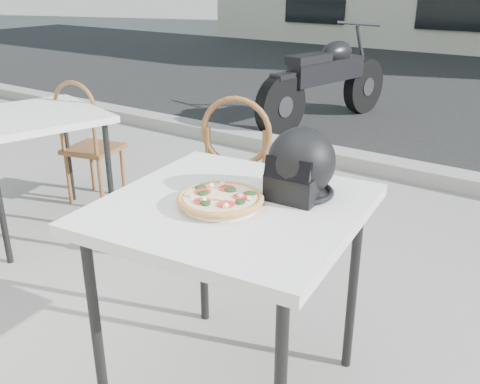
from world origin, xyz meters
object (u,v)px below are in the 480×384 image
Objects in this scene: cafe_table_side at (30,125)px; motorcycle at (327,82)px; helmet at (300,166)px; cafe_chair_side at (86,136)px; pizza at (220,199)px; plate at (220,204)px; cafe_chair_main at (241,174)px; cafe_table_main at (232,222)px.

motorcycle reaches higher than cafe_table_side.
helmet reaches higher than cafe_chair_side.
pizza is 0.32m from helmet.
plate is 1.08× the size of helmet.
cafe_table_side is (-1.94, 0.57, -0.15)m from pizza.
cafe_table_side is (-1.38, -0.35, 0.15)m from cafe_chair_main.
cafe_chair_main is 1.00× the size of cafe_table_side.
plate is at bearing -129.00° from helmet.
helmet is at bearing 50.97° from cafe_table_main.
cafe_chair_side is (-2.03, 1.00, -0.25)m from cafe_table_main.
helmet is at bearing 54.82° from plate.
cafe_table_main is 0.10m from plate.
helmet is 0.29× the size of cafe_chair_side.
cafe_chair_main is at bearing 14.28° from cafe_table_side.
cafe_chair_side is at bearing 152.50° from pizza.
cafe_chair_main is at bearing 161.88° from cafe_chair_side.
motorcycle is (-1.80, 3.91, -0.48)m from helmet.
cafe_table_main is 0.96× the size of cafe_table_side.
cafe_table_main is 3.57× the size of helmet.
helmet reaches higher than cafe_chair_main.
cafe_table_side is at bearing 165.21° from cafe_table_main.
helmet is at bearing 117.62° from cafe_chair_main.
cafe_chair_main is 1.10× the size of cafe_chair_side.
plate is 0.14× the size of motorcycle.
pizza is at bearing 95.79° from plate.
motorcycle is (-1.63, 4.16, -0.37)m from plate.
cafe_table_main is 2.02m from cafe_table_side.
cafe_table_main is 0.96× the size of cafe_chair_main.
cafe_table_side is 0.53m from cafe_chair_side.
cafe_table_side is 3.61m from motorcycle.
cafe_table_side is at bearing 85.60° from cafe_chair_side.
cafe_chair_main is 3.41m from motorcycle.
cafe_table_main is 2.27m from cafe_chair_side.
helmet reaches higher than plate.
cafe_table_main is 1.06m from cafe_chair_main.
cafe_chair_main is 1.44m from cafe_table_side.
motorcycle is at bearing -110.21° from cafe_chair_side.
cafe_table_main is at bearing -132.85° from helmet.
motorcycle is at bearing -91.59° from cafe_chair_main.
cafe_chair_side reaches higher than pizza.
helmet is at bearing 54.79° from pizza.
cafe_table_main is at bearing 73.37° from pizza.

